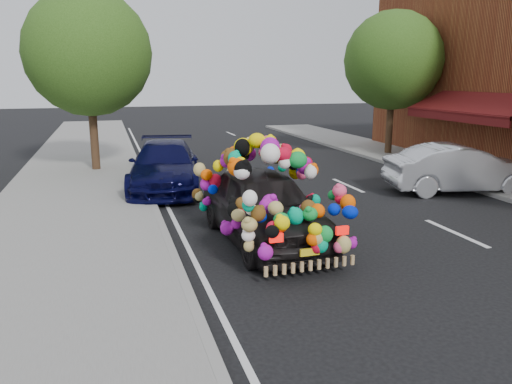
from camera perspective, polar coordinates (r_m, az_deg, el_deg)
ground at (r=9.69m, az=4.71°, el=-6.56°), size 100.00×100.00×0.00m
sidewalk at (r=9.12m, az=-21.67°, el=-8.36°), size 4.00×60.00×0.12m
kerb at (r=9.12m, az=-9.30°, el=-7.53°), size 0.15×60.00×0.13m
lane_markings at (r=11.45m, az=21.81°, el=-4.36°), size 6.00×50.00×0.01m
tree_near_sidewalk at (r=18.02m, az=-18.65°, el=14.83°), size 4.20×4.20×6.13m
tree_far_b at (r=21.71m, az=15.42°, el=14.27°), size 4.00×4.00×5.90m
plush_art_car at (r=9.90m, az=0.87°, el=0.38°), size 2.30×4.56×2.10m
navy_sedan at (r=14.92m, az=-10.39°, el=2.97°), size 2.67×5.03×1.39m
silver_hatchback at (r=15.37m, az=22.37°, el=2.47°), size 4.40×2.32×1.38m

